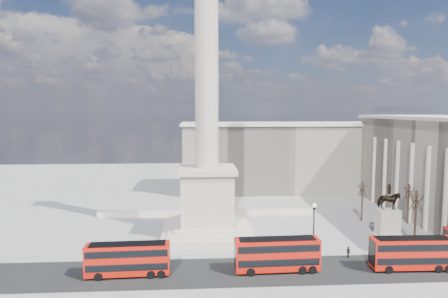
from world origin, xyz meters
The scene contains 16 objects.
ground centered at (0.00, 0.00, 0.00)m, with size 180.00×180.00×0.00m, color #989590.
asphalt_road centered at (5.00, -10.00, 0.00)m, with size 120.00×9.00×0.01m, color black.
nelsons_column centered at (0.00, 5.00, 12.92)m, with size 14.00×14.00×49.85m.
balustrade_wall centered at (0.00, 16.00, 0.55)m, with size 40.00×0.60×1.10m, color beige.
building_northeast centered at (20.00, 40.00, 8.32)m, with size 51.00×17.00×16.60m.
red_bus_a centered at (-9.66, -10.53, 2.10)m, with size 9.95×2.70×4.00m.
red_bus_b centered at (8.30, -10.30, 2.20)m, with size 10.40×2.76×4.19m.
red_bus_c centered at (25.08, -10.77, 2.14)m, with size 10.13×2.60×4.08m.
victorian_lamp centered at (14.45, -4.48, 4.16)m, with size 0.61×0.61×7.07m.
equestrian_statue centered at (27.92, 1.64, 2.94)m, with size 4.06×3.04×8.44m.
bare_tree_near centered at (30.19, -2.06, 6.71)m, with size 1.95×1.95×8.52m.
bare_tree_mid centered at (35.01, 8.82, 5.76)m, with size 1.93×1.93×7.32m.
bare_tree_far centered at (27.69, 11.01, 5.83)m, with size 1.81×1.81×7.40m.
pedestrian_walking centered at (24.99, -4.58, 0.85)m, with size 0.62×0.40×1.69m, color black.
pedestrian_standing centered at (26.27, -3.13, 0.78)m, with size 0.76×0.59×1.55m, color black.
pedestrian_crossing centered at (18.70, -6.34, 0.78)m, with size 0.92×0.38×1.57m, color black.
Camera 1 is at (-1.12, -57.03, 19.80)m, focal length 32.00 mm.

